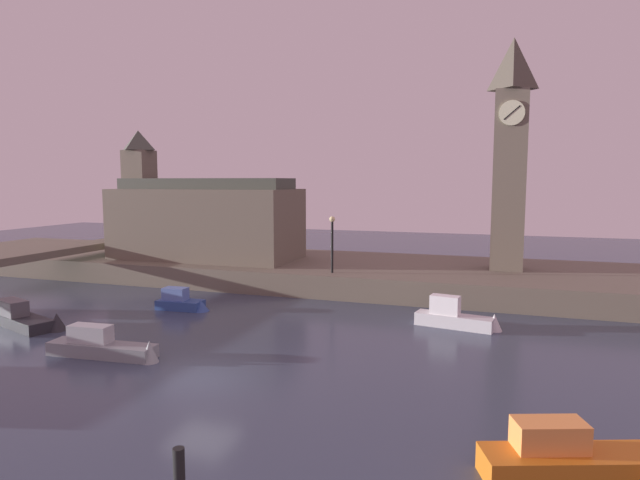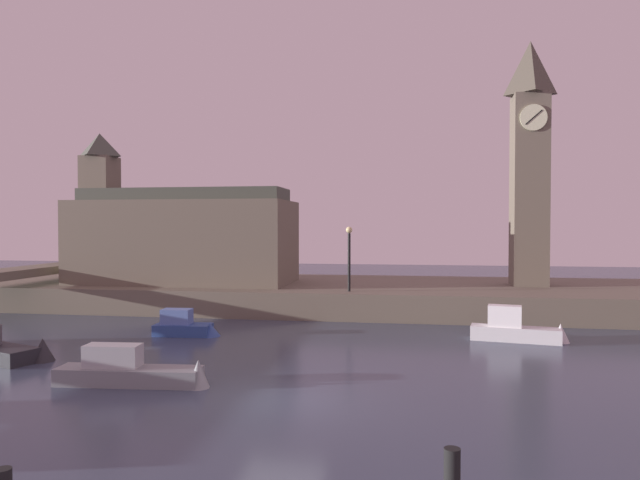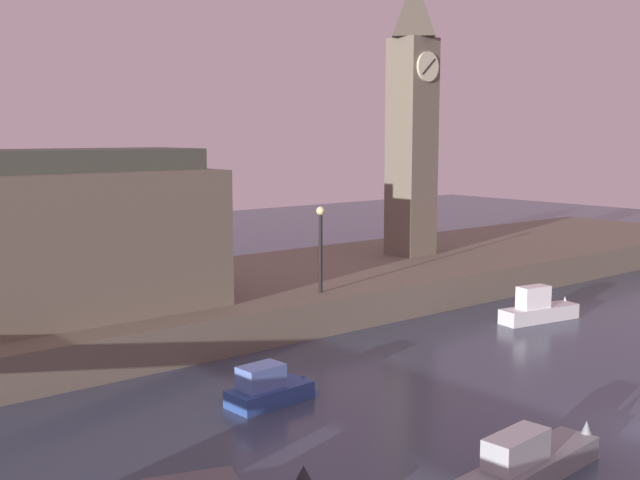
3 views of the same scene
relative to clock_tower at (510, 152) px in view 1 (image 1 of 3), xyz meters
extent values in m
plane|color=#384256|center=(-10.91, -20.37, -9.23)|extent=(120.00, 120.00, 0.00)
cube|color=#6B6051|center=(-10.91, -0.37, -8.48)|extent=(70.00, 12.00, 1.50)
cube|color=#6B6051|center=(0.00, 0.00, -1.91)|extent=(2.05, 2.05, 11.65)
cylinder|color=beige|center=(0.00, -1.08, 2.36)|extent=(1.56, 0.12, 1.56)
cube|color=black|center=(0.00, -1.15, 2.36)|extent=(0.97, 0.04, 0.87)
pyramid|color=#4A4339|center=(0.00, 0.00, 5.56)|extent=(2.26, 2.26, 3.28)
cube|color=#6B6051|center=(-21.58, -1.58, -5.11)|extent=(13.76, 6.27, 5.24)
cube|color=#6B6051|center=(-27.48, -1.58, -3.62)|extent=(1.96, 1.96, 8.22)
pyramid|color=#474C42|center=(-27.48, -1.58, 1.26)|extent=(2.16, 2.16, 1.53)
cube|color=#42473D|center=(-21.58, -1.58, -2.10)|extent=(13.07, 3.76, 0.80)
cylinder|color=black|center=(-10.55, -4.98, -6.10)|extent=(0.16, 0.16, 3.26)
sphere|color=#F2E099|center=(-10.55, -4.98, -4.29)|extent=(0.36, 0.36, 0.36)
cube|color=orange|center=(1.38, -23.53, -8.88)|extent=(4.53, 2.62, 0.71)
cube|color=#FF9947|center=(0.85, -23.53, -8.16)|extent=(1.93, 1.39, 0.72)
cube|color=#232328|center=(-23.29, -17.02, -8.95)|extent=(4.73, 2.73, 0.57)
cube|color=#515156|center=(-23.84, -17.02, -8.28)|extent=(2.02, 1.46, 0.77)
cone|color=#232328|center=(-21.01, -17.02, -8.92)|extent=(1.48, 1.48, 1.14)
cube|color=#2D4C93|center=(-17.74, -11.24, -8.97)|extent=(2.69, 1.32, 0.53)
cube|color=#5B7AC1|center=(-18.06, -11.24, -8.35)|extent=(1.40, 0.90, 0.71)
cone|color=#2D4C93|center=(-16.43, -11.24, -8.94)|extent=(1.11, 1.11, 0.66)
cube|color=silver|center=(-2.50, -10.20, -8.91)|extent=(3.97, 1.65, 0.64)
cube|color=white|center=(-2.96, -10.20, -8.11)|extent=(1.53, 0.93, 0.96)
cone|color=silver|center=(-0.57, -10.20, -8.88)|extent=(1.03, 1.03, 0.96)
cube|color=gray|center=(-16.18, -19.51, -8.95)|extent=(4.79, 1.43, 0.56)
cube|color=#A8ADB2|center=(-16.75, -19.51, -8.30)|extent=(1.85, 0.88, 0.73)
cone|color=gray|center=(-13.82, -19.51, -8.92)|extent=(1.03, 1.03, 1.18)
camera|label=1|loc=(-0.52, -37.42, -1.88)|focal=30.19mm
camera|label=2|loc=(-7.09, -36.96, -4.03)|focal=32.38mm
camera|label=3|loc=(-31.24, -29.94, -1.10)|focal=44.22mm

